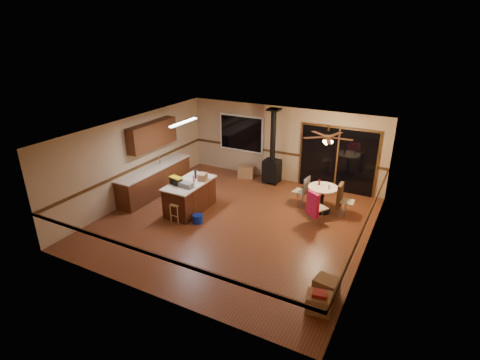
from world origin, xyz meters
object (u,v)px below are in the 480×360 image
Objects in this scene: toolbox_grey at (186,184)px; box_corner_b at (326,287)px; dining_table at (322,195)px; chair_left at (304,188)px; wood_stove at (272,163)px; chair_right at (341,196)px; kitchen_island at (190,196)px; toolbox_black at (176,181)px; bar_stool at (177,212)px; box_under_window at (246,172)px; blue_bucket at (198,219)px; chair_near at (314,204)px; box_corner_a at (319,303)px.

toolbox_grey is 0.92× the size of box_corner_b.
chair_left reaches higher than dining_table.
box_corner_b is at bearing -56.00° from wood_stove.
kitchen_island is at bearing -155.83° from chair_right.
toolbox_black is 0.50× the size of chair_right.
bar_stool reaches higher than box_under_window.
kitchen_island reaches higher than dining_table.
wood_stove reaches higher than bar_stool.
blue_bucket is at bearing 19.64° from bar_stool.
chair_left is at bearing 122.29° from chair_near.
kitchen_island is 3.57m from chair_near.
wood_stove reaches higher than box_corner_a.
chair_near reaches higher than box_under_window.
chair_right is at bearing 99.82° from box_corner_b.
toolbox_grey is 1.02m from blue_bucket.
toolbox_black reaches higher than bar_stool.
dining_table is at bearing -31.34° from wood_stove.
kitchen_island is 5.88× the size of blue_bucket.
bar_stool is 0.79× the size of chair_right.
toolbox_grey is 3.58m from chair_near.
toolbox_grey reaches higher than chair_left.
dining_table is (2.16, -1.31, -0.20)m from wood_stove.
toolbox_black is 3.89m from chair_near.
chair_right is (3.92, 2.52, 0.32)m from bar_stool.
chair_left is 1.08× the size of box_corner_a.
box_corner_a is at bearing -27.21° from kitchen_island.
toolbox_grey is at bearing -109.72° from wood_stove.
dining_table is (3.69, 2.04, -0.47)m from toolbox_black.
blue_bucket is 0.41× the size of chair_right.
wood_stove is (1.30, 3.05, 0.28)m from kitchen_island.
dining_table is 4.27m from box_corner_a.
bar_stool is at bearing -93.26° from box_under_window.
toolbox_grey reaches higher than box_corner_b.
blue_bucket is 3.64m from box_under_window.
wood_stove is 3.60× the size of chair_right.
kitchen_island reaches higher than bar_stool.
box_corner_b is at bearing 90.00° from box_corner_a.
dining_table is 1.24× the size of chair_near.
chair_left is at bearing 42.37° from bar_stool.
wood_stove is 5.93m from box_corner_b.
bar_stool is at bearing 166.32° from box_corner_b.
box_under_window is at bearing 86.74° from bar_stool.
box_under_window is (-3.18, 2.19, -0.38)m from chair_near.
wood_stove is 3.58m from toolbox_grey.
blue_bucket is at bearing -141.36° from dining_table.
box_corner_b is at bearing -18.10° from blue_bucket.
box_under_window is (0.22, 3.82, -0.06)m from bar_stool.
chair_left and chair_right have the same top height.
kitchen_island is at bearing 51.58° from toolbox_black.
dining_table reaches higher than box_under_window.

